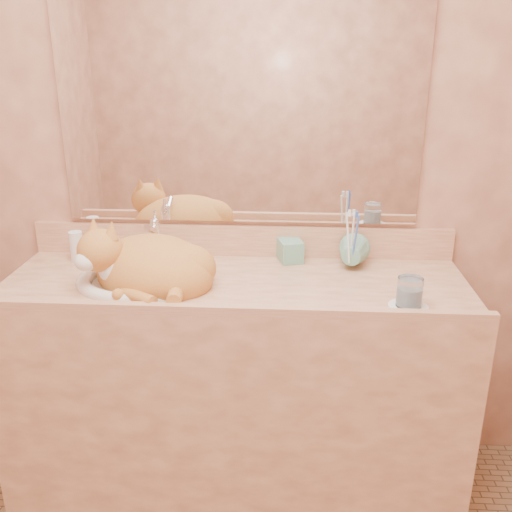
# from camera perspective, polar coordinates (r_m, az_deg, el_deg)

# --- Properties ---
(wall_back) EXTENTS (2.40, 0.02, 2.50)m
(wall_back) POSITION_cam_1_polar(r_m,az_deg,el_deg) (2.11, -1.57, 10.42)
(wall_back) COLOR #935943
(wall_back) RESTS_ON ground
(vanity_counter) EXTENTS (1.60, 0.55, 0.85)m
(vanity_counter) POSITION_cam_1_polar(r_m,az_deg,el_deg) (2.16, -2.01, -13.00)
(vanity_counter) COLOR #A06647
(vanity_counter) RESTS_ON floor
(mirror) EXTENTS (1.30, 0.02, 0.80)m
(mirror) POSITION_cam_1_polar(r_m,az_deg,el_deg) (2.08, -1.64, 14.16)
(mirror) COLOR white
(mirror) RESTS_ON wall_back
(sink_basin) EXTENTS (0.54, 0.49, 0.14)m
(sink_basin) POSITION_cam_1_polar(r_m,az_deg,el_deg) (1.97, -11.13, -0.60)
(sink_basin) COLOR white
(sink_basin) RESTS_ON vanity_counter
(faucet) EXTENTS (0.08, 0.14, 0.19)m
(faucet) POSITION_cam_1_polar(r_m,az_deg,el_deg) (2.13, -10.01, 1.62)
(faucet) COLOR white
(faucet) RESTS_ON vanity_counter
(cat) EXTENTS (0.54, 0.50, 0.24)m
(cat) POSITION_cam_1_polar(r_m,az_deg,el_deg) (1.95, -10.95, -0.75)
(cat) COLOR #B36A29
(cat) RESTS_ON sink_basin
(soap_dispenser) EXTENTS (0.10, 0.10, 0.18)m
(soap_dispenser) POSITION_cam_1_polar(r_m,az_deg,el_deg) (2.08, 3.84, 1.42)
(soap_dispenser) COLOR #6AAA92
(soap_dispenser) RESTS_ON vanity_counter
(toothbrush_cup) EXTENTS (0.14, 0.14, 0.11)m
(toothbrush_cup) POSITION_cam_1_polar(r_m,az_deg,el_deg) (2.05, 9.46, -0.22)
(toothbrush_cup) COLOR #6AAA92
(toothbrush_cup) RESTS_ON vanity_counter
(toothbrushes) EXTENTS (0.04, 0.04, 0.24)m
(toothbrushes) POSITION_cam_1_polar(r_m,az_deg,el_deg) (2.02, 9.59, 2.00)
(toothbrushes) COLOR white
(toothbrushes) RESTS_ON toothbrush_cup
(saucer) EXTENTS (0.12, 0.12, 0.01)m
(saucer) POSITION_cam_1_polar(r_m,az_deg,el_deg) (1.82, 14.97, -4.98)
(saucer) COLOR white
(saucer) RESTS_ON vanity_counter
(water_glass) EXTENTS (0.08, 0.08, 0.09)m
(water_glass) POSITION_cam_1_polar(r_m,az_deg,el_deg) (1.80, 15.11, -3.51)
(water_glass) COLOR silver
(water_glass) RESTS_ON saucer
(lotion_bottle) EXTENTS (0.05, 0.05, 0.12)m
(lotion_bottle) POSITION_cam_1_polar(r_m,az_deg,el_deg) (2.22, -17.50, 0.88)
(lotion_bottle) COLOR white
(lotion_bottle) RESTS_ON vanity_counter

